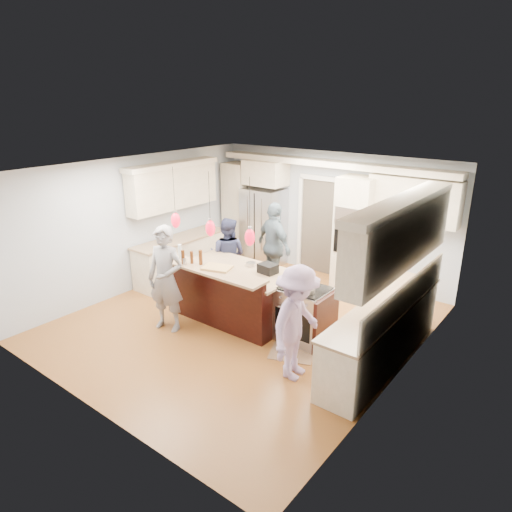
{
  "coord_description": "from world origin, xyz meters",
  "views": [
    {
      "loc": [
        4.58,
        -5.57,
        3.78
      ],
      "look_at": [
        0.0,
        0.35,
        1.15
      ],
      "focal_mm": 32.0,
      "sensor_mm": 36.0,
      "label": 1
    }
  ],
  "objects": [
    {
      "name": "person_far_left",
      "position": [
        -1.1,
        0.85,
        0.78
      ],
      "size": [
        0.91,
        0.81,
        1.56
      ],
      "primitive_type": "imported",
      "rotation": [
        0.0,
        0.0,
        3.48
      ],
      "color": "#282D4D",
      "rests_on": "ground"
    },
    {
      "name": "beer_bottle_a",
      "position": [
        -0.68,
        -0.54,
        1.23
      ],
      "size": [
        0.06,
        0.06,
        0.21
      ],
      "primitive_type": "cylinder",
      "rotation": [
        0.0,
        0.0,
        0.05
      ],
      "color": "#49240D",
      "rests_on": "kitchen_island"
    },
    {
      "name": "person_bar_end",
      "position": [
        -0.9,
        -0.94,
        0.91
      ],
      "size": [
        0.75,
        0.59,
        1.82
      ],
      "primitive_type": "imported",
      "rotation": [
        0.0,
        0.0,
        0.25
      ],
      "color": "gray",
      "rests_on": "ground"
    },
    {
      "name": "refrigerator",
      "position": [
        -1.55,
        2.64,
        0.9
      ],
      "size": [
        0.9,
        0.7,
        1.8
      ],
      "primitive_type": "cube",
      "color": "#B7B7BC",
      "rests_on": "ground"
    },
    {
      "name": "right_counter_run",
      "position": [
        2.44,
        0.3,
        1.06
      ],
      "size": [
        0.64,
        3.1,
        2.51
      ],
      "color": "beige",
      "rests_on": "ground"
    },
    {
      "name": "person_far_right",
      "position": [
        -0.5,
        1.6,
        0.9
      ],
      "size": [
        1.15,
        0.79,
        1.8
      ],
      "primitive_type": "imported",
      "rotation": [
        0.0,
        0.0,
        2.77
      ],
      "color": "slate",
      "rests_on": "ground"
    },
    {
      "name": "pendant_lights",
      "position": [
        -0.25,
        -0.51,
        1.8
      ],
      "size": [
        1.75,
        0.15,
        1.03
      ],
      "color": "black",
      "rests_on": "ground"
    },
    {
      "name": "water_bottle",
      "position": [
        -0.99,
        -0.51,
        1.25
      ],
      "size": [
        0.08,
        0.08,
        0.26
      ],
      "primitive_type": "cylinder",
      "rotation": [
        0.0,
        0.0,
        0.43
      ],
      "color": "silver",
      "rests_on": "kitchen_island"
    },
    {
      "name": "beer_bottle_c",
      "position": [
        -0.52,
        -0.49,
        1.25
      ],
      "size": [
        0.08,
        0.08,
        0.25
      ],
      "primitive_type": "cylinder",
      "rotation": [
        0.0,
        0.0,
        0.39
      ],
      "color": "#49240D",
      "rests_on": "kitchen_island"
    },
    {
      "name": "drink_can",
      "position": [
        -0.73,
        -0.65,
        1.17
      ],
      "size": [
        0.06,
        0.06,
        0.11
      ],
      "primitive_type": "cylinder",
      "rotation": [
        0.0,
        0.0,
        0.15
      ],
      "color": "#B7B7BC",
      "rests_on": "kitchen_island"
    },
    {
      "name": "ground_plane",
      "position": [
        0.0,
        0.0,
        0.0
      ],
      "size": [
        6.0,
        6.0,
        0.0
      ],
      "primitive_type": "plane",
      "color": "#A0682C",
      "rests_on": "ground"
    },
    {
      "name": "cutting_board",
      "position": [
        -0.17,
        -0.47,
        1.14
      ],
      "size": [
        0.53,
        0.45,
        0.04
      ],
      "primitive_type": "cube",
      "rotation": [
        0.0,
        0.0,
        0.31
      ],
      "color": "tan",
      "rests_on": "kitchen_island"
    },
    {
      "name": "person_range_side",
      "position": [
        1.6,
        -0.8,
        0.84
      ],
      "size": [
        0.71,
        1.13,
        1.67
      ],
      "primitive_type": "imported",
      "rotation": [
        0.0,
        0.0,
        1.66
      ],
      "color": "#AE91C4",
      "rests_on": "ground"
    },
    {
      "name": "kitchen_island",
      "position": [
        -0.25,
        0.07,
        0.49
      ],
      "size": [
        2.1,
        1.46,
        1.12
      ],
      "color": "black",
      "rests_on": "ground"
    },
    {
      "name": "back_upper_cabinets",
      "position": [
        -0.75,
        2.76,
        1.67
      ],
      "size": [
        5.3,
        0.61,
        2.54
      ],
      "color": "beige",
      "rests_on": "ground"
    },
    {
      "name": "floor_rug",
      "position": [
        1.16,
        -0.13,
        0.01
      ],
      "size": [
        0.98,
        1.16,
        0.01
      ],
      "primitive_type": "cube",
      "rotation": [
        0.0,
        0.0,
        0.38
      ],
      "color": "#836447",
      "rests_on": "ground"
    },
    {
      "name": "island_range",
      "position": [
        1.16,
        0.15,
        0.46
      ],
      "size": [
        0.82,
        0.71,
        0.92
      ],
      "color": "#B7B7BC",
      "rests_on": "ground"
    },
    {
      "name": "beer_bottle_b",
      "position": [
        -0.78,
        -0.64,
        1.24
      ],
      "size": [
        0.08,
        0.08,
        0.24
      ],
      "primitive_type": "cylinder",
      "rotation": [
        0.0,
        0.0,
        -0.32
      ],
      "color": "#49240D",
      "rests_on": "kitchen_island"
    },
    {
      "name": "pot_large",
      "position": [
        0.89,
        0.22,
        1.0
      ],
      "size": [
        0.26,
        0.26,
        0.15
      ],
      "primitive_type": "cylinder",
      "color": "#B7B7BC",
      "rests_on": "island_range"
    },
    {
      "name": "room_shell",
      "position": [
        0.0,
        0.0,
        1.82
      ],
      "size": [
        5.54,
        6.04,
        2.72
      ],
      "color": "#B2BCC6",
      "rests_on": "ground"
    },
    {
      "name": "pot_small",
      "position": [
        1.27,
        0.02,
        0.98
      ],
      "size": [
        0.23,
        0.23,
        0.11
      ],
      "primitive_type": "cylinder",
      "color": "#B7B7BC",
      "rests_on": "island_range"
    },
    {
      "name": "oven_column",
      "position": [
        0.75,
        2.67,
        1.15
      ],
      "size": [
        0.72,
        0.69,
        2.3
      ],
      "color": "beige",
      "rests_on": "ground"
    },
    {
      "name": "left_cabinets",
      "position": [
        -2.44,
        0.8,
        1.06
      ],
      "size": [
        0.64,
        2.3,
        2.51
      ],
      "color": "beige",
      "rests_on": "ground"
    }
  ]
}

